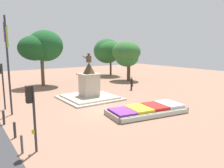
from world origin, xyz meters
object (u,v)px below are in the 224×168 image
at_px(banner_pole, 8,61).
at_px(kerb_bollard_mid_a, 15,129).
at_px(kerb_bollard_mid_b, 4,117).
at_px(flower_planter, 148,110).
at_px(traffic_light_near_crossing, 31,107).
at_px(traffic_light_mid_block, 1,78).
at_px(statue_monument, 89,89).
at_px(pedestrian_with_handbag, 131,83).
at_px(kerb_bollard_south, 22,144).

distance_m(banner_pole, kerb_bollard_mid_a, 5.94).
distance_m(kerb_bollard_mid_a, kerb_bollard_mid_b, 2.72).
bearing_deg(flower_planter, traffic_light_near_crossing, -171.27).
bearing_deg(traffic_light_mid_block, banner_pole, -81.61).
xyz_separation_m(traffic_light_near_crossing, kerb_bollard_mid_b, (-0.53, 5.09, -1.76)).
distance_m(statue_monument, traffic_light_mid_block, 7.83).
xyz_separation_m(pedestrian_with_handbag, kerb_bollard_mid_b, (-14.54, -4.30, -0.35)).
bearing_deg(kerb_bollard_mid_b, pedestrian_with_handbag, 16.47).
xyz_separation_m(flower_planter, kerb_bollard_mid_b, (-9.49, 3.71, 0.24)).
distance_m(statue_monument, kerb_bollard_mid_a, 10.02).
distance_m(flower_planter, banner_pole, 11.02).
distance_m(traffic_light_mid_block, kerb_bollard_south, 9.02).
bearing_deg(kerb_bollard_mid_a, kerb_bollard_mid_b, 93.03).
relative_size(statue_monument, traffic_light_mid_block, 1.40).
bearing_deg(kerb_bollard_mid_a, kerb_bollard_south, -92.94).
bearing_deg(banner_pole, pedestrian_with_handbag, 9.52).
xyz_separation_m(pedestrian_with_handbag, kerb_bollard_south, (-14.50, -9.19, -0.37)).
height_order(statue_monument, pedestrian_with_handbag, statue_monument).
relative_size(pedestrian_with_handbag, kerb_bollard_mid_b, 1.60).
xyz_separation_m(traffic_light_near_crossing, pedestrian_with_handbag, (14.00, 9.38, -1.41)).
xyz_separation_m(traffic_light_mid_block, kerb_bollard_south, (-0.55, -8.75, -2.14)).
relative_size(statue_monument, kerb_bollard_mid_a, 5.63).
relative_size(traffic_light_mid_block, kerb_bollard_south, 4.00).
distance_m(pedestrian_with_handbag, kerb_bollard_mid_b, 15.16).
relative_size(flower_planter, pedestrian_with_handbag, 4.16).
bearing_deg(kerb_bollard_south, banner_pole, 83.20).
bearing_deg(kerb_bollard_south, traffic_light_near_crossing, -21.48).
bearing_deg(kerb_bollard_south, kerb_bollard_mid_a, 87.06).
bearing_deg(banner_pole, flower_planter, -33.47).
height_order(traffic_light_near_crossing, pedestrian_with_handbag, traffic_light_near_crossing).
height_order(kerb_bollard_mid_a, kerb_bollard_mid_b, kerb_bollard_mid_b).
distance_m(flower_planter, traffic_light_near_crossing, 9.28).
bearing_deg(statue_monument, traffic_light_mid_block, 175.10).
bearing_deg(traffic_light_mid_block, kerb_bollard_mid_a, -93.80).
bearing_deg(kerb_bollard_mid_b, statue_monument, 21.32).
bearing_deg(traffic_light_mid_block, flower_planter, -40.35).
xyz_separation_m(traffic_light_mid_block, pedestrian_with_handbag, (13.96, 0.44, -1.77)).
xyz_separation_m(statue_monument, kerb_bollard_mid_b, (-8.21, -3.21, -0.48)).
relative_size(kerb_bollard_mid_a, kerb_bollard_mid_b, 0.97).
relative_size(statue_monument, pedestrian_with_handbag, 3.41).
xyz_separation_m(kerb_bollard_south, kerb_bollard_mid_b, (-0.03, 4.89, 0.02)).
distance_m(flower_planter, traffic_light_mid_block, 11.93).
relative_size(banner_pole, kerb_bollard_mid_b, 7.51).
height_order(banner_pole, kerb_bollard_mid_a, banner_pole).
relative_size(flower_planter, traffic_light_near_crossing, 1.96).
height_order(flower_planter, kerb_bollard_mid_b, kerb_bollard_mid_b).
bearing_deg(kerb_bollard_south, pedestrian_with_handbag, 32.35).
relative_size(pedestrian_with_handbag, kerb_bollard_south, 1.65).
bearing_deg(pedestrian_with_handbag, traffic_light_near_crossing, -146.18).
height_order(traffic_light_near_crossing, kerb_bollard_mid_a, traffic_light_near_crossing).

